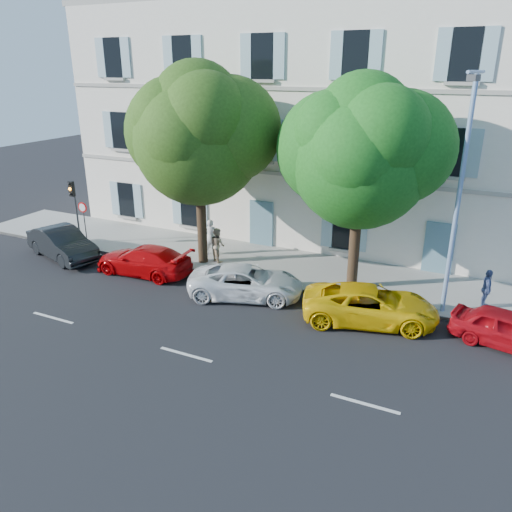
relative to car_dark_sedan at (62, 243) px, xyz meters
The scene contains 17 objects.
ground 10.51m from the car_dark_sedan, ahead, with size 90.00×90.00×0.00m, color black.
sidewalk 11.03m from the car_dark_sedan, 18.48° to the left, with size 36.00×4.50×0.15m, color #A09E96.
kerb 10.54m from the car_dark_sedan, ahead, with size 36.00×0.16×0.16m, color #9E998E.
building 14.89m from the car_dark_sedan, 41.51° to the left, with size 28.00×7.00×12.00m, color silver.
car_dark_sedan is the anchor object (origin of this frame).
car_red_coupe 4.90m from the car_dark_sedan, ahead, with size 1.87×4.59×1.33m, color #B90508.
car_white_coupe 10.23m from the car_dark_sedan, ahead, with size 2.17×4.70×1.31m, color white.
car_yellow_supercar 15.36m from the car_dark_sedan, ahead, with size 2.29×4.96×1.38m, color yellow.
car_red_hatchback 20.04m from the car_dark_sedan, ahead, with size 1.53×3.80×1.29m, color #A70A12.
tree_left 8.75m from the car_dark_sedan, 18.39° to the left, with size 5.73×5.73×8.88m.
tree_right 14.99m from the car_dark_sedan, 10.06° to the left, with size 5.46×5.46×8.41m.
traffic_light 2.56m from the car_dark_sedan, 110.16° to the left, with size 0.27×0.38×3.34m.
road_sign 1.91m from the car_dark_sedan, 88.04° to the left, with size 0.54×0.08×2.35m.
street_lamp 18.35m from the car_dark_sedan, ahead, with size 0.48×1.87×8.71m.
pedestrian_a 7.35m from the car_dark_sedan, 26.53° to the left, with size 0.66×0.43×1.80m, color silver.
pedestrian_b 7.79m from the car_dark_sedan, 19.65° to the left, with size 0.80×0.63×1.65m, color tan.
pedestrian_c 19.38m from the car_dark_sedan, ahead, with size 0.92×0.38×1.58m, color #4A5988.
Camera 1 is at (8.27, -15.91, 8.96)m, focal length 35.00 mm.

